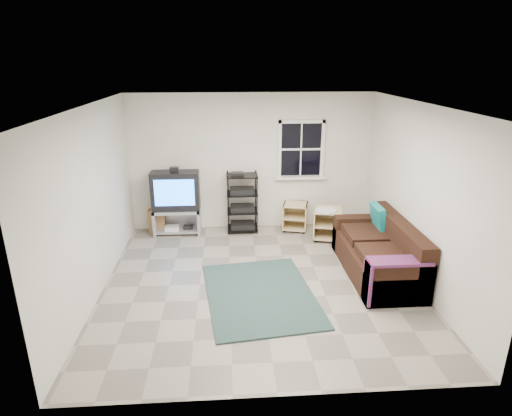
{
  "coord_description": "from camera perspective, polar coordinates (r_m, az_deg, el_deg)",
  "views": [
    {
      "loc": [
        -0.45,
        -5.66,
        3.17
      ],
      "look_at": [
        -0.03,
        0.4,
        1.05
      ],
      "focal_mm": 30.0,
      "sensor_mm": 36.0,
      "label": 1
    }
  ],
  "objects": [
    {
      "name": "side_table_left",
      "position": [
        8.38,
        5.26,
        -0.96
      ],
      "size": [
        0.55,
        0.55,
        0.53
      ],
      "rotation": [
        0.0,
        0.0,
        -0.25
      ],
      "color": "tan",
      "rests_on": "ground"
    },
    {
      "name": "av_rack",
      "position": [
        8.19,
        -1.83,
        0.25
      ],
      "size": [
        0.58,
        0.42,
        1.16
      ],
      "color": "black",
      "rests_on": "ground"
    },
    {
      "name": "side_table_right",
      "position": [
        8.0,
        9.6,
        -1.75
      ],
      "size": [
        0.64,
        0.64,
        0.6
      ],
      "rotation": [
        0.0,
        0.0,
        -0.26
      ],
      "color": "tan",
      "rests_on": "ground"
    },
    {
      "name": "room",
      "position": [
        8.23,
        6.0,
        7.29
      ],
      "size": [
        4.6,
        4.62,
        4.6
      ],
      "color": "gray",
      "rests_on": "ground"
    },
    {
      "name": "paper_bag",
      "position": [
        8.45,
        -13.06,
        -1.67
      ],
      "size": [
        0.31,
        0.2,
        0.44
      ],
      "primitive_type": "cube",
      "rotation": [
        0.0,
        0.0,
        0.0
      ],
      "color": "olive",
      "rests_on": "ground"
    },
    {
      "name": "tv_unit",
      "position": [
        8.16,
        -10.62,
        1.41
      ],
      "size": [
        0.88,
        0.44,
        1.3
      ],
      "color": "#A4A4AC",
      "rests_on": "ground"
    },
    {
      "name": "sofa",
      "position": [
        6.9,
        16.14,
        -5.89
      ],
      "size": [
        0.9,
        2.03,
        0.93
      ],
      "color": "black",
      "rests_on": "ground"
    },
    {
      "name": "shag_rug",
      "position": [
        6.19,
        0.56,
        -11.42
      ],
      "size": [
        1.71,
        2.19,
        0.02
      ],
      "primitive_type": "cube",
      "rotation": [
        0.0,
        0.0,
        0.13
      ],
      "color": "#322416",
      "rests_on": "ground"
    }
  ]
}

